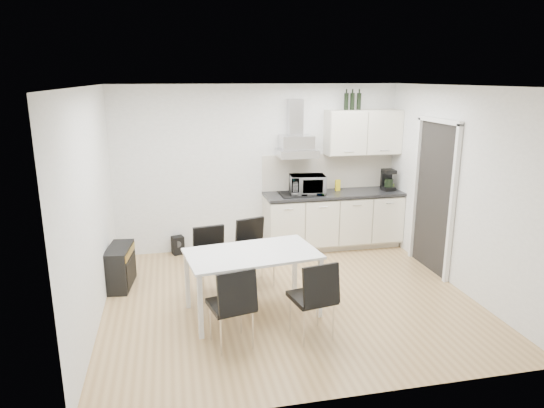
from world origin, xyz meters
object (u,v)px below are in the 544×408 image
(kitchenette, at_px, (335,197))
(guitar_amp, at_px, (120,267))
(dining_table, at_px, (252,259))
(chair_near_right, at_px, (312,298))
(chair_far_left, at_px, (213,264))
(chair_far_right, at_px, (256,253))
(chair_near_left, at_px, (231,306))
(floor_speaker, at_px, (178,245))

(kitchenette, relative_size, guitar_amp, 3.65)
(kitchenette, height_order, dining_table, kitchenette)
(kitchenette, bearing_deg, chair_near_right, -113.82)
(dining_table, relative_size, chair_far_left, 1.81)
(dining_table, xyz_separation_m, guitar_amp, (-1.58, 1.09, -0.40))
(chair_near_right, bearing_deg, chair_far_right, 92.42)
(chair_near_right, bearing_deg, chair_near_left, 168.96)
(chair_far_left, height_order, guitar_amp, chair_far_left)
(chair_far_left, relative_size, guitar_amp, 1.28)
(chair_near_right, xyz_separation_m, floor_speaker, (-1.33, 2.84, -0.30))
(chair_near_left, relative_size, chair_near_right, 1.00)
(kitchenette, distance_m, guitar_amp, 3.45)
(dining_table, bearing_deg, chair_far_right, 68.25)
(chair_far_left, distance_m, chair_near_left, 1.20)
(chair_far_right, bearing_deg, chair_far_left, 5.27)
(dining_table, distance_m, chair_near_left, 0.78)
(chair_far_left, xyz_separation_m, chair_near_right, (0.93, -1.20, 0.00))
(chair_far_right, relative_size, chair_near_left, 1.00)
(kitchenette, relative_size, chair_near_left, 2.86)
(kitchenette, bearing_deg, chair_near_left, -127.35)
(guitar_amp, height_order, floor_speaker, guitar_amp)
(floor_speaker, bearing_deg, chair_near_right, -82.10)
(kitchenette, relative_size, chair_far_right, 2.86)
(chair_far_right, bearing_deg, guitar_amp, -26.86)
(chair_near_left, bearing_deg, chair_far_right, 57.57)
(kitchenette, height_order, chair_far_right, kitchenette)
(chair_far_right, height_order, chair_near_right, same)
(kitchenette, distance_m, chair_near_left, 3.38)
(dining_table, relative_size, floor_speaker, 5.53)
(kitchenette, height_order, floor_speaker, kitchenette)
(dining_table, xyz_separation_m, chair_far_right, (0.19, 0.77, -0.24))
(chair_near_right, height_order, guitar_amp, chair_near_right)
(chair_far_right, relative_size, chair_near_right, 1.00)
(dining_table, bearing_deg, chair_far_left, 119.41)
(chair_near_left, relative_size, guitar_amp, 1.28)
(kitchenette, bearing_deg, chair_far_left, -145.06)
(chair_far_right, bearing_deg, chair_near_right, 86.32)
(dining_table, distance_m, guitar_amp, 1.96)
(chair_far_left, distance_m, chair_near_right, 1.52)
(floor_speaker, bearing_deg, dining_table, -86.68)
(chair_far_left, bearing_deg, chair_far_right, -167.10)
(chair_near_right, bearing_deg, dining_table, 117.19)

